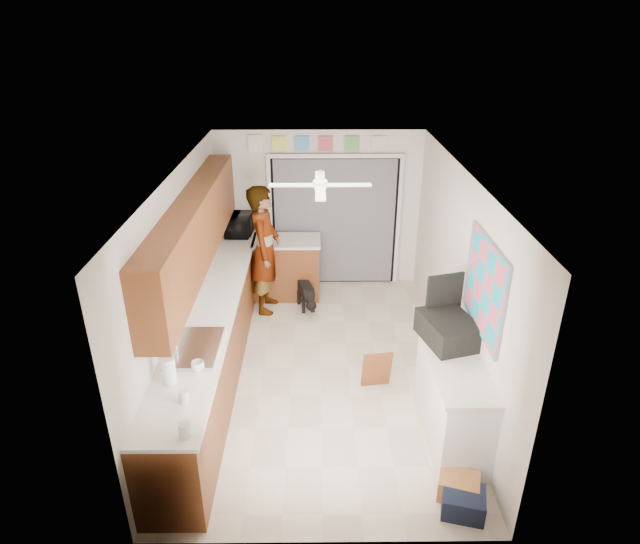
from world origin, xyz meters
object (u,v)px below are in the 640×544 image
object	(u,v)px
man	(265,250)
dog	(306,294)
paper_towel_roll	(169,371)
cup	(198,366)
suitcase	(448,330)
microwave	(240,224)
cardboard_box	(458,487)
navy_crate	(463,502)

from	to	relation	value
man	dog	size ratio (longest dim) A/B	3.33
paper_towel_roll	man	bearing A→B (deg)	78.79
cup	paper_towel_roll	world-z (taller)	paper_towel_roll
cup	suitcase	size ratio (longest dim) A/B	0.20
microwave	suitcase	distance (m)	4.02
cup	cardboard_box	xyz separation A→B (m)	(2.44, -0.68, -0.88)
navy_crate	dog	distance (m)	4.02
cardboard_box	dog	distance (m)	3.86
microwave	navy_crate	world-z (taller)	microwave
suitcase	cardboard_box	bearing A→B (deg)	-109.49
microwave	paper_towel_roll	bearing A→B (deg)	-178.75
microwave	paper_towel_roll	xyz separation A→B (m)	(-0.17, -3.79, -0.02)
paper_towel_roll	suitcase	bearing A→B (deg)	14.22
suitcase	man	xyz separation A→B (m)	(-2.11, 2.40, -0.11)
cardboard_box	navy_crate	xyz separation A→B (m)	(0.00, -0.17, -0.00)
microwave	cup	bearing A→B (deg)	-175.45
man	dog	bearing A→B (deg)	-85.74
cup	suitcase	world-z (taller)	suitcase
microwave	cardboard_box	bearing A→B (deg)	-146.05
paper_towel_roll	cardboard_box	bearing A→B (deg)	-10.32
microwave	navy_crate	distance (m)	5.19
man	paper_towel_roll	bearing A→B (deg)	173.04
microwave	dog	size ratio (longest dim) A/B	0.97
microwave	suitcase	size ratio (longest dim) A/B	0.89
cardboard_box	man	bearing A→B (deg)	119.72
paper_towel_roll	microwave	bearing A→B (deg)	87.49
paper_towel_roll	dog	size ratio (longest dim) A/B	0.46
cup	navy_crate	distance (m)	2.73
cup	man	world-z (taller)	man
navy_crate	man	distance (m)	4.35
man	cup	bearing A→B (deg)	176.46
cup	paper_towel_roll	xyz separation A→B (m)	(-0.22, -0.19, 0.08)
suitcase	microwave	bearing A→B (deg)	113.43
microwave	cup	distance (m)	3.60
suitcase	dog	world-z (taller)	suitcase
cup	dog	bearing A→B (deg)	71.30
dog	suitcase	bearing A→B (deg)	-73.08
dog	paper_towel_roll	bearing A→B (deg)	-126.69
navy_crate	man	size ratio (longest dim) A/B	0.19
suitcase	cardboard_box	world-z (taller)	suitcase
cup	paper_towel_roll	bearing A→B (deg)	-138.13
microwave	suitcase	world-z (taller)	microwave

